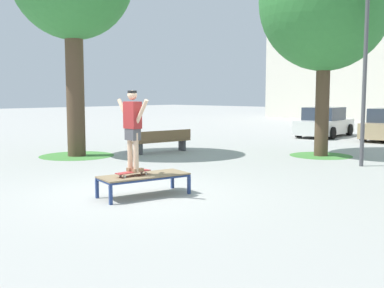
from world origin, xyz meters
The scene contains 10 objects.
ground_plane centered at (0.00, 0.00, 0.00)m, with size 120.00×120.00×0.00m, color #A8A8A3.
skate_box centered at (0.31, -0.07, 0.41)m, with size 1.18×2.02×0.46m.
skateboard centered at (0.26, -0.31, 0.54)m, with size 0.23×0.81×0.09m.
skater centered at (0.26, -0.31, 1.53)m, with size 1.00×0.29×1.69m.
grass_patch_near_left centered at (-6.36, 2.60, 0.00)m, with size 2.60×2.60×0.01m, color #47893D.
tree_mid_back centered at (-0.10, 8.52, 5.30)m, with size 4.51×4.51×7.69m.
grass_patch_mid_back centered at (-0.10, 8.52, 0.00)m, with size 2.17×2.17×0.01m, color #47893D.
car_white centered at (-3.60, 15.50, 0.69)m, with size 2.30×4.38×1.50m.
park_bench centered at (-4.82, 5.28, 0.45)m, with size 0.82×2.44×0.83m.
light_post centered at (1.96, 7.15, 3.83)m, with size 0.36×0.36×5.83m.
Camera 1 is at (7.80, -6.53, 2.17)m, focal length 43.77 mm.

